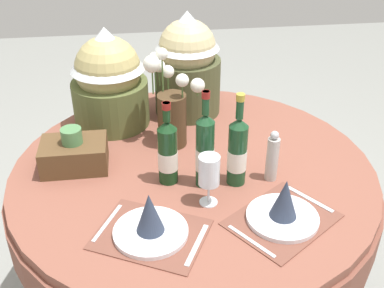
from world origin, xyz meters
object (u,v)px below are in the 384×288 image
at_px(wine_bottle_left, 237,151).
at_px(place_setting_right, 283,209).
at_px(place_setting_left, 150,223).
at_px(wine_bottle_rear, 205,150).
at_px(wine_glass_right, 209,171).
at_px(gift_tub_back_left, 108,75).
at_px(pepper_mill, 272,157).
at_px(gift_tub_back_centre, 187,60).
at_px(flower_vase, 171,107).
at_px(woven_basket_side_left, 74,153).
at_px(wine_bottle_right, 168,152).
at_px(dining_table, 193,194).

bearing_deg(wine_bottle_left, place_setting_right, -65.15).
xyz_separation_m(place_setting_left, wine_bottle_rear, (0.21, 0.25, 0.10)).
xyz_separation_m(wine_glass_right, gift_tub_back_left, (-0.33, 0.63, 0.10)).
bearing_deg(wine_glass_right, place_setting_right, -28.59).
bearing_deg(pepper_mill, wine_bottle_left, -178.44).
xyz_separation_m(gift_tub_back_left, gift_tub_back_centre, (0.35, 0.07, 0.02)).
xyz_separation_m(place_setting_right, wine_glass_right, (-0.23, 0.12, 0.08)).
distance_m(flower_vase, wine_bottle_left, 0.37).
bearing_deg(gift_tub_back_left, wine_bottle_left, -48.80).
bearing_deg(woven_basket_side_left, wine_bottle_right, -21.66).
height_order(flower_vase, pepper_mill, flower_vase).
distance_m(gift_tub_back_left, woven_basket_side_left, 0.40).
height_order(place_setting_left, place_setting_right, same).
relative_size(wine_bottle_rear, woven_basket_side_left, 1.50).
relative_size(flower_vase, woven_basket_side_left, 1.63).
xyz_separation_m(flower_vase, wine_glass_right, (0.09, -0.42, -0.04)).
bearing_deg(wine_bottle_rear, wine_bottle_left, -2.16).
xyz_separation_m(wine_bottle_left, wine_bottle_rear, (-0.12, 0.00, 0.01)).
distance_m(place_setting_left, wine_bottle_rear, 0.34).
bearing_deg(wine_bottle_left, gift_tub_back_left, 131.20).
bearing_deg(pepper_mill, wine_glass_right, -156.08).
distance_m(place_setting_left, pepper_mill, 0.53).
bearing_deg(dining_table, gift_tub_back_left, 128.12).
height_order(place_setting_left, wine_bottle_right, wine_bottle_right).
relative_size(wine_bottle_right, woven_basket_side_left, 1.30).
distance_m(dining_table, flower_vase, 0.36).
height_order(wine_glass_right, gift_tub_back_left, gift_tub_back_left).
relative_size(wine_bottle_left, pepper_mill, 1.76).
height_order(gift_tub_back_left, woven_basket_side_left, gift_tub_back_left).
xyz_separation_m(wine_bottle_left, pepper_mill, (0.13, 0.00, -0.04)).
distance_m(wine_bottle_left, wine_bottle_right, 0.25).
xyz_separation_m(place_setting_right, gift_tub_back_left, (-0.56, 0.75, 0.18)).
distance_m(wine_bottle_left, woven_basket_side_left, 0.62).
bearing_deg(place_setting_right, place_setting_left, -178.25).
height_order(place_setting_left, gift_tub_back_centre, gift_tub_back_centre).
xyz_separation_m(place_setting_right, wine_bottle_rear, (-0.22, 0.24, 0.10)).
relative_size(wine_glass_right, gift_tub_back_left, 0.43).
distance_m(dining_table, woven_basket_side_left, 0.49).
relative_size(wine_bottle_rear, gift_tub_back_left, 0.85).
height_order(wine_bottle_left, wine_bottle_rear, wine_bottle_rear).
height_order(dining_table, place_setting_right, place_setting_right).
bearing_deg(wine_glass_right, wine_bottle_right, 130.12).
xyz_separation_m(dining_table, place_setting_right, (0.25, -0.35, 0.18)).
xyz_separation_m(wine_bottle_right, wine_glass_right, (0.13, -0.15, 0.01)).
xyz_separation_m(flower_vase, wine_bottle_right, (-0.04, -0.27, -0.04)).
xyz_separation_m(wine_glass_right, gift_tub_back_centre, (0.01, 0.70, 0.12)).
height_order(pepper_mill, woven_basket_side_left, pepper_mill).
relative_size(dining_table, place_setting_right, 3.34).
xyz_separation_m(dining_table, place_setting_left, (-0.19, -0.37, 0.18)).
height_order(place_setting_right, wine_bottle_right, wine_bottle_right).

